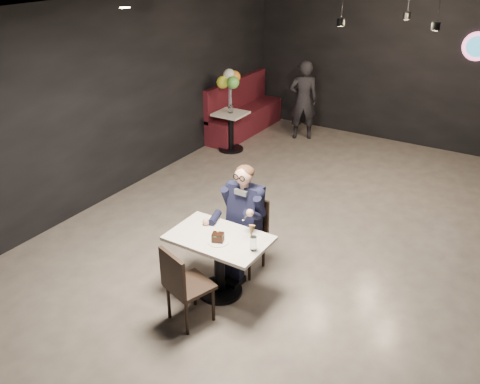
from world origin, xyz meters
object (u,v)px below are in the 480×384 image
Objects in this scene: sundae_glass at (253,243)px; balloon_vase at (231,109)px; chair_near at (190,284)px; seated_man at (245,218)px; booth_bench at (245,107)px; passerby at (303,100)px; chair_far at (245,237)px; side_table at (231,133)px; main_table at (219,265)px.

sundae_glass is 1.05× the size of balloon_vase.
sundae_glass is (0.45, 0.52, 0.37)m from chair_near.
seated_man reaches higher than chair_near.
seated_man is 9.45× the size of balloon_vase.
passerby reaches higher than booth_bench.
sundae_glass reaches higher than balloon_vase.
booth_bench reaches higher than chair_far.
chair_far is 0.64× the size of seated_man.
sundae_glass is at bearing -51.74° from chair_far.
booth_bench is 1.06m from side_table.
main_table is at bearing 75.33° from passerby.
chair_far is at bearing -58.53° from booth_bench.
chair_near is 0.58× the size of passerby.
chair_near is 0.41× the size of booth_bench.
balloon_vase reaches higher than main_table.
booth_bench is (-2.60, 4.25, 0.10)m from chair_far.
passerby is (-1.44, 5.14, 0.42)m from main_table.
seated_man is 8.96× the size of sundae_glass.
seated_man is at bearing 90.00° from main_table.
side_table is at bearing 121.20° from main_table.
chair_far is 4.00m from balloon_vase.
side_table is 0.44× the size of passerby.
booth_bench is at bearing 121.47° from chair_far.
seated_man is at bearing 77.09° from passerby.
booth_bench is 1.24m from passerby.
passerby is at bearing 105.63° from main_table.
passerby is (0.86, 1.34, -0.03)m from balloon_vase.
chair_far is 0.41× the size of booth_bench.
passerby is at bearing 57.16° from balloon_vase.
balloon_vase is (0.00, 0.00, 0.48)m from side_table.
chair_near is 4.94m from balloon_vase.
booth_bench is at bearing 106.70° from balloon_vase.
chair_near is at bearing -62.12° from balloon_vase.
sundae_glass is at bearing -3.19° from main_table.
booth_bench reaches higher than side_table.
seated_man is at bearing 108.26° from chair_near.
main_table is 0.76× the size of seated_man.
booth_bench is (-2.60, 4.25, -0.16)m from seated_man.
balloon_vase is at bearing 125.30° from chair_far.
chair_far reaches higher than sundae_glass.
main_table is 4.47m from balloon_vase.
chair_near reaches higher than side_table.
chair_near reaches higher than sundae_glass.
balloon_vase is (-2.76, 3.83, -0.00)m from sundae_glass.
main_table reaches higher than side_table.
passerby reaches higher than side_table.
side_table is at bearing 125.30° from seated_man.
seated_man is at bearing -54.70° from balloon_vase.
chair_far is at bearing 128.26° from sundae_glass.
booth_bench is (-2.60, 4.80, 0.18)m from main_table.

